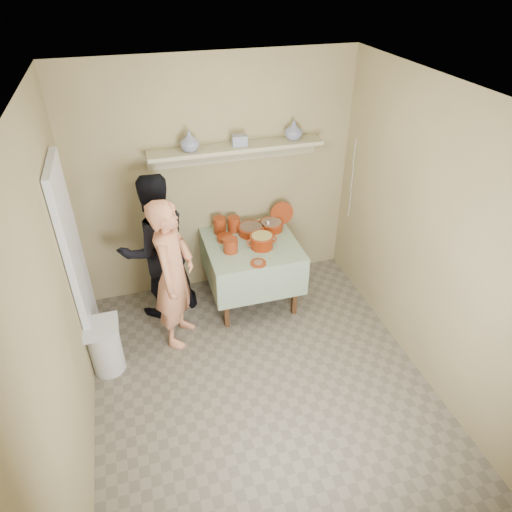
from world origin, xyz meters
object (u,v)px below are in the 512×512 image
object	(u,v)px
person_cook	(174,275)
trash_bin	(105,347)
serving_table	(251,252)
cazuela_rice	(262,240)
person_helper	(156,248)

from	to	relation	value
person_cook	trash_bin	size ratio (longest dim) A/B	2.82
serving_table	trash_bin	size ratio (longest dim) A/B	1.74
person_cook	serving_table	xyz separation A→B (m)	(0.88, 0.39, -0.15)
person_cook	cazuela_rice	size ratio (longest dim) A/B	4.79
person_helper	trash_bin	world-z (taller)	person_helper
person_helper	serving_table	xyz separation A→B (m)	(0.99, -0.11, -0.17)
person_cook	trash_bin	distance (m)	0.92
person_cook	cazuela_rice	bearing A→B (deg)	-48.82
person_helper	trash_bin	xyz separation A→B (m)	(-0.61, -0.76, -0.52)
cazuela_rice	trash_bin	size ratio (longest dim) A/B	0.59
cazuela_rice	serving_table	bearing A→B (deg)	125.90
cazuela_rice	person_cook	bearing A→B (deg)	-164.23
person_cook	person_helper	xyz separation A→B (m)	(-0.12, 0.50, 0.02)
serving_table	cazuela_rice	world-z (taller)	cazuela_rice
serving_table	trash_bin	xyz separation A→B (m)	(-1.60, -0.64, -0.36)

